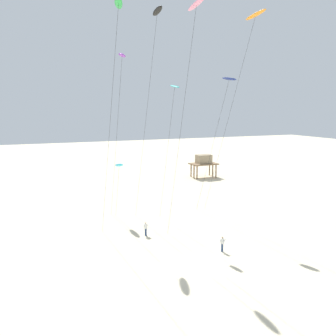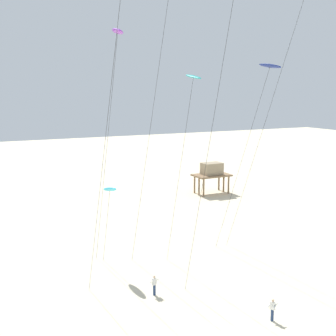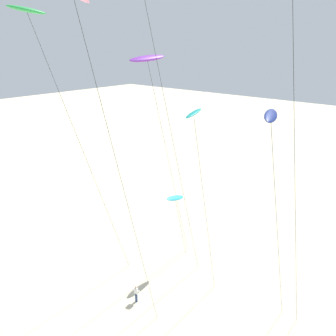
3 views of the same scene
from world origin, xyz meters
TOP-DOWN VIEW (x-y plane):
  - ground_plane at (0.00, 0.00)m, footprint 260.00×260.00m
  - kite_black at (0.07, 9.32)m, footprint 0.90×9.19m
  - kite_navy at (9.42, 9.40)m, footprint 1.34×8.39m
  - kite_teal at (2.95, 11.15)m, footprint 0.81×5.48m
  - kite_orange at (10.91, 6.61)m, footprint 1.18×11.66m
  - kite_pink at (1.52, 2.93)m, footprint 1.11×7.38m
  - kite_purple at (-3.00, 12.69)m, footprint 1.69×8.03m
  - kite_cyan at (-2.80, 16.07)m, footprint 0.92×3.47m
  - kite_green at (-5.55, 4.31)m, footprint 1.42×9.53m
  - kite_flyer_nearest at (4.35, 1.69)m, footprint 0.65×0.67m
  - kite_flyer_middle at (-1.56, 9.14)m, footprint 0.60×0.58m
  - stilt_house at (21.65, 37.74)m, footprint 5.80×3.55m

SIDE VIEW (x-z plane):
  - ground_plane at x=0.00m, z-range 0.00..0.00m
  - kite_flyer_nearest at x=4.35m, z-range 0.06..1.73m
  - kite_flyer_middle at x=-1.56m, z-range 0.06..1.73m
  - stilt_house at x=21.65m, z-range 1.09..6.08m
  - kite_cyan at x=-2.80m, z-range 3.45..11.51m
  - kite_teal at x=2.95m, z-range 8.13..25.89m
  - kite_navy at x=9.42m, z-range 8.70..27.49m
  - kite_purple at x=-3.00m, z-range 10.09..31.46m
  - kite_green at x=-5.55m, z-range 11.53..36.00m
  - kite_pink at x=1.52m, z-range 11.49..36.43m
  - kite_black at x=0.07m, z-range 12.04..37.64m
  - kite_orange at x=10.91m, z-range 12.22..37.92m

